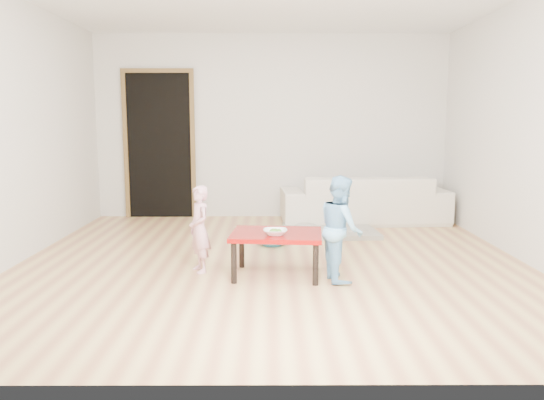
{
  "coord_description": "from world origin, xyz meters",
  "views": [
    {
      "loc": [
        -0.02,
        -5.14,
        1.4
      ],
      "look_at": [
        0.0,
        -0.2,
        0.65
      ],
      "focal_mm": 35.0,
      "sensor_mm": 36.0,
      "label": 1
    }
  ],
  "objects_px": {
    "red_table": "(277,254)",
    "bowl": "(275,232)",
    "child_pink": "(199,229)",
    "sofa": "(363,199)",
    "child_blue": "(341,228)",
    "basin": "(272,240)"
  },
  "relations": [
    {
      "from": "sofa",
      "to": "child_blue",
      "type": "xyz_separation_m",
      "value": [
        -0.67,
        -2.66,
        0.14
      ]
    },
    {
      "from": "sofa",
      "to": "child_blue",
      "type": "distance_m",
      "value": 2.75
    },
    {
      "from": "sofa",
      "to": "bowl",
      "type": "xyz_separation_m",
      "value": [
        -1.24,
        -2.66,
        0.1
      ]
    },
    {
      "from": "red_table",
      "to": "child_pink",
      "type": "relative_size",
      "value": 1.0
    },
    {
      "from": "bowl",
      "to": "child_pink",
      "type": "distance_m",
      "value": 0.74
    },
    {
      "from": "child_blue",
      "to": "basin",
      "type": "height_order",
      "value": "child_blue"
    },
    {
      "from": "child_pink",
      "to": "bowl",
      "type": "bearing_deg",
      "value": 42.9
    },
    {
      "from": "child_blue",
      "to": "basin",
      "type": "bearing_deg",
      "value": 16.71
    },
    {
      "from": "sofa",
      "to": "red_table",
      "type": "bearing_deg",
      "value": 61.01
    },
    {
      "from": "sofa",
      "to": "red_table",
      "type": "relative_size",
      "value": 2.78
    },
    {
      "from": "bowl",
      "to": "child_blue",
      "type": "xyz_separation_m",
      "value": [
        0.57,
        -0.01,
        0.04
      ]
    },
    {
      "from": "child_pink",
      "to": "basin",
      "type": "bearing_deg",
      "value": 119.69
    },
    {
      "from": "red_table",
      "to": "bowl",
      "type": "bearing_deg",
      "value": -96.75
    },
    {
      "from": "red_table",
      "to": "bowl",
      "type": "xyz_separation_m",
      "value": [
        -0.01,
        -0.11,
        0.23
      ]
    },
    {
      "from": "sofa",
      "to": "bowl",
      "type": "relative_size",
      "value": 10.63
    },
    {
      "from": "child_pink",
      "to": "child_blue",
      "type": "distance_m",
      "value": 1.3
    },
    {
      "from": "red_table",
      "to": "child_pink",
      "type": "bearing_deg",
      "value": 168.87
    },
    {
      "from": "sofa",
      "to": "red_table",
      "type": "distance_m",
      "value": 2.83
    },
    {
      "from": "bowl",
      "to": "child_pink",
      "type": "height_order",
      "value": "child_pink"
    },
    {
      "from": "child_blue",
      "to": "bowl",
      "type": "bearing_deg",
      "value": 81.64
    },
    {
      "from": "child_pink",
      "to": "basin",
      "type": "height_order",
      "value": "child_pink"
    },
    {
      "from": "bowl",
      "to": "child_pink",
      "type": "relative_size",
      "value": 0.26
    }
  ]
}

